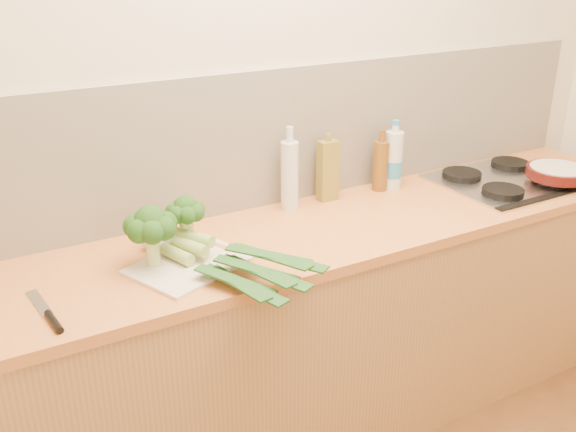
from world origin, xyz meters
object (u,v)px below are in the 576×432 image
(chefs_knife, at_px, (50,317))
(skillet, at_px, (558,172))
(chopping_board, at_px, (190,264))
(gas_hob, at_px, (507,180))

(chefs_knife, distance_m, skillet, 2.13)
(chopping_board, bearing_deg, skillet, -24.83)
(chopping_board, relative_size, chefs_knife, 1.28)
(chopping_board, height_order, skillet, skillet)
(chopping_board, distance_m, skillet, 1.67)
(gas_hob, distance_m, chopping_board, 1.50)
(gas_hob, bearing_deg, chefs_knife, -175.18)
(chopping_board, bearing_deg, gas_hob, -20.13)
(skillet, bearing_deg, chopping_board, -176.09)
(chefs_knife, xyz_separation_m, skillet, (2.13, 0.04, 0.05))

